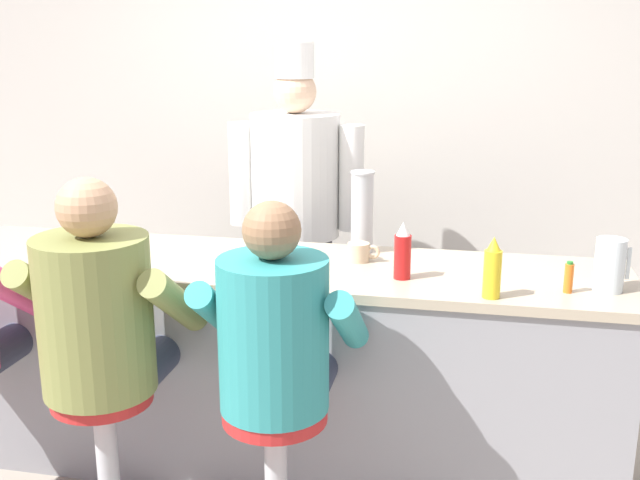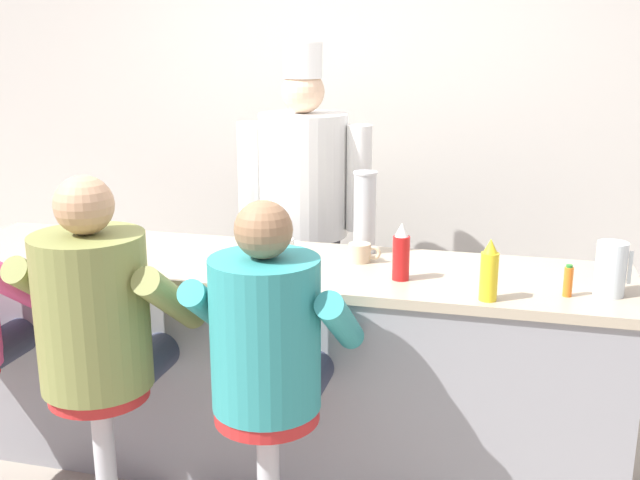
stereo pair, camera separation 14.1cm
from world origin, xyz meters
name	(u,v)px [view 2 (the right image)]	position (x,y,z in m)	size (l,w,h in m)	color
wall_back	(346,132)	(0.00, 1.84, 1.35)	(10.00, 0.06, 2.70)	beige
diner_counter	(273,363)	(0.00, 0.35, 0.48)	(3.04, 0.71, 0.96)	gray
ketchup_bottle_red	(401,253)	(0.58, 0.24, 1.07)	(0.07, 0.07, 0.23)	red
mustard_bottle_yellow	(489,272)	(0.93, 0.08, 1.07)	(0.07, 0.07, 0.23)	yellow
hot_sauce_bottle_orange	(568,281)	(1.22, 0.19, 1.02)	(0.03, 0.03, 0.12)	orange
water_pitcher_clear	(611,269)	(1.37, 0.25, 1.06)	(0.13, 0.11, 0.21)	silver
breakfast_plate	(238,260)	(-0.13, 0.28, 0.97)	(0.27, 0.27, 0.05)	white
cereal_bowl	(113,241)	(-0.79, 0.40, 0.98)	(0.14, 0.14, 0.05)	#B24C47
coffee_mug_tan	(361,253)	(0.38, 0.45, 1.00)	(0.14, 0.10, 0.08)	beige
coffee_mug_white	(285,247)	(0.03, 0.45, 1.00)	(0.13, 0.09, 0.08)	white
cup_stack_steel	(365,212)	(0.36, 0.60, 1.14)	(0.11, 0.11, 0.37)	#B7BABF
diner_seated_olive	(99,321)	(-0.47, -0.28, 0.87)	(0.63, 0.62, 1.43)	#B2B5BA
diner_seated_teal	(269,346)	(0.20, -0.28, 0.84)	(0.59, 0.58, 1.37)	#B2B5BA
cook_in_whites_near	(304,205)	(-0.08, 1.17, 1.03)	(0.73, 0.47, 1.88)	#232328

